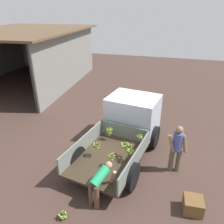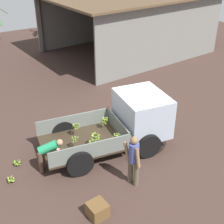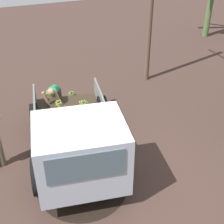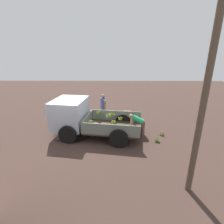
# 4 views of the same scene
# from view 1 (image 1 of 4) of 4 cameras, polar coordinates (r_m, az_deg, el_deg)

# --- Properties ---
(ground) EXTENTS (36.00, 36.00, 0.00)m
(ground) POSITION_cam_1_polar(r_m,az_deg,el_deg) (9.37, 2.07, -7.47)
(ground) COLOR #422F28
(mud_patch_0) EXTENTS (2.15, 2.15, 0.01)m
(mud_patch_0) POSITION_cam_1_polar(r_m,az_deg,el_deg) (9.50, 4.91, -7.02)
(mud_patch_0) COLOR black
(mud_patch_0) RESTS_ON ground
(cargo_truck) EXTENTS (4.76, 2.77, 1.91)m
(cargo_truck) POSITION_cam_1_polar(r_m,az_deg,el_deg) (8.73, 4.51, -2.36)
(cargo_truck) COLOR #352A1C
(cargo_truck) RESTS_ON ground
(warehouse_shed) EXTENTS (10.90, 8.49, 3.77)m
(warehouse_shed) POSITION_cam_1_polar(r_m,az_deg,el_deg) (17.67, -20.97, 16.41)
(warehouse_shed) COLOR gray
(warehouse_shed) RESTS_ON ground
(person_foreground_visitor) EXTENTS (0.40, 0.67, 1.75)m
(person_foreground_visitor) POSITION_cam_1_polar(r_m,az_deg,el_deg) (7.58, 16.59, -8.76)
(person_foreground_visitor) COLOR brown
(person_foreground_visitor) RESTS_ON ground
(person_worker_loading) EXTENTS (0.86, 0.74, 1.14)m
(person_worker_loading) POSITION_cam_1_polar(r_m,az_deg,el_deg) (6.43, -3.25, -17.67)
(person_worker_loading) COLOR brown
(person_worker_loading) RESTS_ON ground
(banana_bunch_on_ground_1) EXTENTS (0.27, 0.27, 0.21)m
(banana_bunch_on_ground_1) POSITION_cam_1_polar(r_m,az_deg,el_deg) (6.58, -12.75, -24.71)
(banana_bunch_on_ground_1) COLOR #413A2A
(banana_bunch_on_ground_1) RESTS_ON ground
(wooden_crate_0) EXTENTS (0.55, 0.55, 0.43)m
(wooden_crate_0) POSITION_cam_1_polar(r_m,az_deg,el_deg) (6.89, 20.41, -21.84)
(wooden_crate_0) COLOR brown
(wooden_crate_0) RESTS_ON ground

